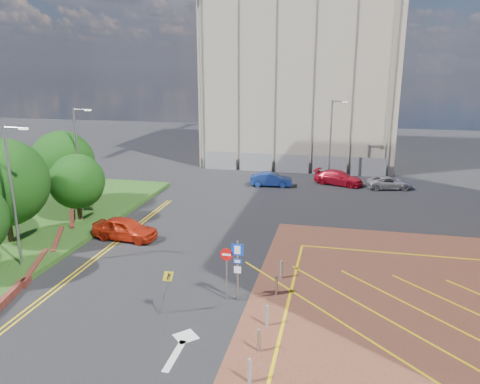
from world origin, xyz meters
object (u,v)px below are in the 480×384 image
(tree_b, at_px, (3,183))
(car_red_back, at_px, (338,178))
(sign_cluster, at_px, (233,264))
(car_blue_back, at_px, (271,179))
(tree_d, at_px, (63,162))
(lamp_left_far, at_px, (78,156))
(car_silver_back, at_px, (389,183))
(car_red_left, at_px, (125,229))
(tree_c, at_px, (77,182))
(warning_sign, at_px, (166,287))
(lamp_left_near, at_px, (13,191))
(lamp_back, at_px, (331,137))

(tree_b, relative_size, car_red_back, 1.42)
(sign_cluster, relative_size, car_blue_back, 0.80)
(tree_d, height_order, lamp_left_far, lamp_left_far)
(tree_d, distance_m, car_silver_back, 29.14)
(car_red_left, bearing_deg, sign_cluster, -121.04)
(tree_c, height_order, car_silver_back, tree_c)
(tree_b, distance_m, tree_c, 5.49)
(car_silver_back, bearing_deg, warning_sign, 143.47)
(lamp_left_near, relative_size, car_silver_back, 1.93)
(tree_b, relative_size, car_silver_back, 1.62)
(car_silver_back, bearing_deg, car_red_back, 71.15)
(lamp_back, bearing_deg, lamp_left_near, -122.40)
(car_silver_back, bearing_deg, lamp_left_far, 107.12)
(lamp_back, bearing_deg, tree_c, -134.32)
(car_red_back, distance_m, car_silver_back, 4.74)
(tree_c, bearing_deg, lamp_back, 45.68)
(tree_b, height_order, car_red_back, tree_b)
(lamp_back, relative_size, car_silver_back, 1.93)
(tree_d, relative_size, lamp_left_far, 0.76)
(warning_sign, xyz_separation_m, car_blue_back, (1.12, 24.88, -0.77))
(car_red_left, bearing_deg, warning_sign, -138.65)
(warning_sign, bearing_deg, car_red_left, 125.95)
(tree_b, bearing_deg, warning_sign, -24.80)
(tree_c, distance_m, car_red_left, 5.80)
(lamp_left_far, relative_size, car_silver_back, 1.93)
(warning_sign, bearing_deg, lamp_left_far, 132.55)
(lamp_back, height_order, car_silver_back, lamp_back)
(lamp_left_near, bearing_deg, warning_sign, -16.90)
(tree_d, xyz_separation_m, lamp_left_near, (4.08, -11.00, 0.79))
(tree_d, relative_size, car_silver_back, 1.46)
(tree_c, distance_m, car_blue_back, 18.61)
(lamp_left_near, xyz_separation_m, lamp_left_far, (-2.00, 10.00, 0.00))
(car_red_back, height_order, car_silver_back, car_red_back)
(tree_c, bearing_deg, car_blue_back, 48.72)
(car_red_back, bearing_deg, car_blue_back, 125.65)
(warning_sign, bearing_deg, tree_c, 135.03)
(tree_b, relative_size, tree_c, 1.38)
(car_red_left, bearing_deg, lamp_back, -26.94)
(lamp_left_near, bearing_deg, car_red_back, 53.84)
(car_blue_back, relative_size, car_silver_back, 0.97)
(sign_cluster, bearing_deg, warning_sign, -143.90)
(car_silver_back, bearing_deg, sign_cluster, 147.11)
(tree_b, relative_size, car_blue_back, 1.68)
(lamp_back, xyz_separation_m, car_red_left, (-12.86, -20.31, -3.61))
(lamp_back, bearing_deg, sign_cluster, -97.97)
(car_blue_back, xyz_separation_m, car_silver_back, (11.06, 1.42, -0.08))
(lamp_left_near, height_order, warning_sign, lamp_left_near)
(sign_cluster, distance_m, warning_sign, 3.45)
(tree_b, height_order, lamp_back, lamp_back)
(lamp_left_far, xyz_separation_m, sign_cluster, (14.72, -11.02, -2.71))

